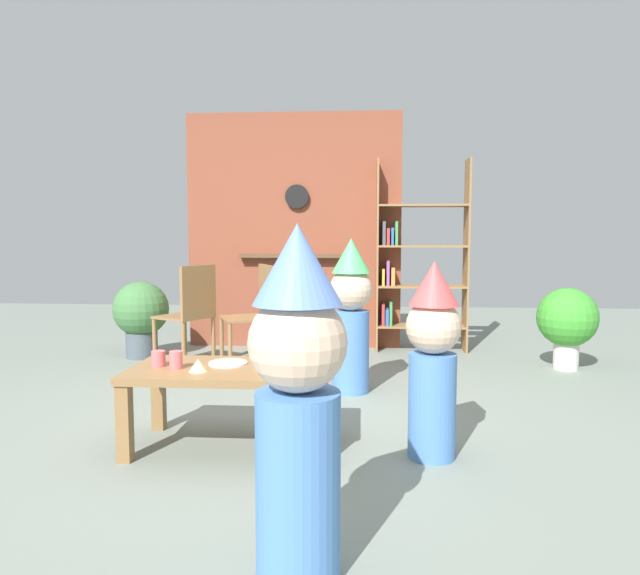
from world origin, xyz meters
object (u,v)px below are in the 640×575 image
(paper_cup_far_left, at_px, (176,360))
(paper_plate_rear, at_px, (301,367))
(birthday_cake_slice, at_px, (198,365))
(child_with_cone_hat, at_px, (298,394))
(potted_plant_short, at_px, (141,314))
(child_in_pink, at_px, (433,355))
(potted_plant_tall, at_px, (567,320))
(dining_chair_left, at_px, (191,309))
(child_by_the_chairs, at_px, (351,312))
(bookshelf, at_px, (414,263))
(dining_chair_middle, at_px, (256,309))
(paper_cup_near_right, at_px, (158,359))
(paper_plate_front, at_px, (228,363))
(paper_cup_near_left, at_px, (260,352))
(paper_cup_center, at_px, (270,356))
(coffee_table, at_px, (229,380))

(paper_cup_far_left, height_order, paper_plate_rear, paper_cup_far_left)
(birthday_cake_slice, relative_size, child_with_cone_hat, 0.08)
(paper_cup_far_left, xyz_separation_m, potted_plant_short, (-1.09, 2.28, -0.07))
(paper_cup_far_left, xyz_separation_m, child_in_pink, (1.36, -0.02, 0.05))
(potted_plant_tall, bearing_deg, potted_plant_short, 176.75)
(paper_cup_far_left, xyz_separation_m, dining_chair_left, (-0.49, 1.92, 0.02))
(paper_plate_rear, distance_m, child_by_the_chairs, 1.18)
(paper_cup_far_left, height_order, dining_chair_left, dining_chair_left)
(bookshelf, xyz_separation_m, potted_plant_tall, (1.24, -0.74, -0.45))
(dining_chair_middle, height_order, potted_plant_short, dining_chair_middle)
(child_by_the_chairs, bearing_deg, paper_cup_near_right, -12.63)
(paper_plate_rear, relative_size, dining_chair_left, 0.19)
(paper_cup_far_left, bearing_deg, dining_chair_middle, 87.80)
(paper_plate_front, xyz_separation_m, paper_plate_rear, (0.41, -0.06, 0.00))
(paper_cup_far_left, bearing_deg, paper_cup_near_left, 28.82)
(child_with_cone_hat, bearing_deg, paper_cup_far_left, 11.64)
(paper_cup_center, height_order, dining_chair_left, dining_chair_left)
(paper_plate_rear, bearing_deg, bookshelf, 72.65)
(child_by_the_chairs, bearing_deg, birthday_cake_slice, -2.71)
(paper_plate_front, distance_m, child_with_cone_hat, 1.36)
(birthday_cake_slice, distance_m, dining_chair_left, 2.07)
(child_with_cone_hat, bearing_deg, birthday_cake_slice, 7.91)
(birthday_cake_slice, height_order, child_with_cone_hat, child_with_cone_hat)
(paper_cup_near_right, relative_size, paper_cup_center, 0.93)
(bookshelf, bearing_deg, paper_cup_near_left, -113.23)
(paper_cup_near_left, height_order, paper_cup_center, paper_cup_near_left)
(bookshelf, relative_size, child_in_pink, 1.86)
(dining_chair_left, bearing_deg, dining_chair_middle, -147.23)
(paper_cup_near_right, relative_size, potted_plant_tall, 0.12)
(paper_cup_center, xyz_separation_m, child_with_cone_hat, (0.29, -1.27, 0.14))
(paper_cup_far_left, bearing_deg, coffee_table, 10.96)
(potted_plant_tall, bearing_deg, dining_chair_middle, -177.82)
(coffee_table, xyz_separation_m, paper_cup_center, (0.21, 0.10, 0.12))
(bookshelf, xyz_separation_m, paper_plate_front, (-1.27, -2.67, -0.43))
(paper_plate_rear, bearing_deg, dining_chair_left, 122.00)
(coffee_table, distance_m, paper_cup_center, 0.26)
(paper_cup_center, xyz_separation_m, birthday_cake_slice, (-0.35, -0.21, -0.01))
(paper_cup_center, relative_size, potted_plant_tall, 0.13)
(potted_plant_short, bearing_deg, potted_plant_tall, -3.25)
(paper_cup_far_left, xyz_separation_m, paper_plate_front, (0.25, 0.12, -0.04))
(coffee_table, relative_size, potted_plant_short, 1.47)
(paper_cup_center, bearing_deg, dining_chair_left, 118.99)
(paper_plate_front, height_order, paper_plate_rear, same)
(child_by_the_chairs, bearing_deg, paper_cup_center, 6.79)
(paper_cup_near_right, relative_size, paper_plate_rear, 0.49)
(paper_cup_near_right, relative_size, paper_plate_front, 0.40)
(birthday_cake_slice, xyz_separation_m, potted_plant_short, (-1.22, 2.33, -0.05))
(paper_cup_center, distance_m, paper_plate_rear, 0.20)
(coffee_table, xyz_separation_m, paper_cup_near_left, (0.14, 0.18, 0.12))
(bookshelf, height_order, child_by_the_chairs, bookshelf)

